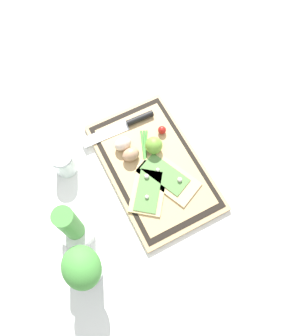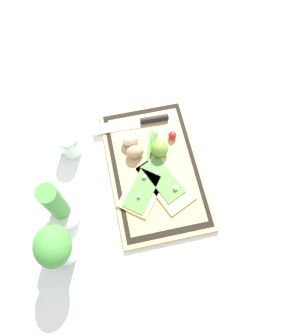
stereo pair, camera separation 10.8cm
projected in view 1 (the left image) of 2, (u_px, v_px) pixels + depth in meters
The scene contains 13 objects.
ground_plane at pixel (154, 167), 1.13m from camera, with size 6.00×6.00×0.00m, color white.
cutting_board at pixel (154, 166), 1.12m from camera, with size 0.50×0.30×0.02m.
pizza_slice_near at pixel (168, 177), 1.09m from camera, with size 0.23×0.18×0.02m.
pizza_slice_far at pixel (149, 188), 1.07m from camera, with size 0.21×0.20×0.02m.
knife at pixel (130, 123), 1.16m from camera, with size 0.04×0.27×0.02m.
egg_brown at pixel (131, 154), 1.10m from camera, with size 0.05×0.06×0.05m, color tan.
egg_pink at pixel (123, 144), 1.11m from camera, with size 0.05×0.06×0.05m, color beige.
lime at pixel (154, 145), 1.10m from camera, with size 0.06×0.06×0.06m, color #70A838.
cherry_tomato_red at pixel (162, 130), 1.14m from camera, with size 0.03×0.03×0.03m, color red.
scallion_bunch at pixel (145, 164), 1.11m from camera, with size 0.24×0.13×0.01m.
herb_pot at pixel (74, 228), 0.96m from camera, with size 0.11×0.11×0.24m.
sauce_jar at pixel (64, 163), 1.09m from camera, with size 0.07×0.07×0.10m.
herb_glass at pixel (84, 269), 0.88m from camera, with size 0.12×0.10×0.21m.
Camera 1 is at (-0.36, 0.23, 1.04)m, focal length 35.00 mm.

